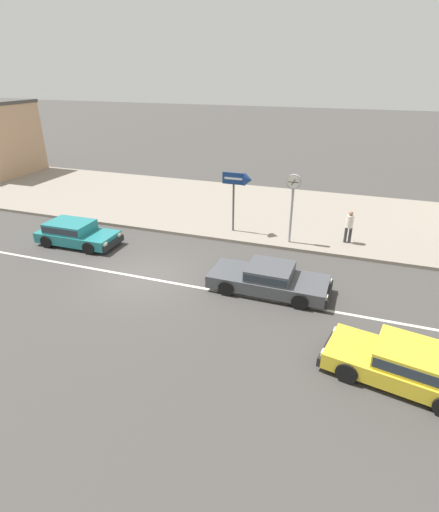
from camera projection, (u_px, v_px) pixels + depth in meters
ground_plane at (143, 278)px, 16.23m from camera, size 160.00×160.00×0.00m
lane_centre_stripe at (143, 277)px, 16.23m from camera, size 50.40×0.14×0.01m
kerb_strip at (221, 206)px, 24.40m from camera, size 68.00×10.00×0.15m
hatchback_teal_0 at (75, 233)px, 19.10m from camera, size 3.91×1.86×1.10m
sedan_dark_grey_2 at (269, 278)px, 15.04m from camera, size 4.56×1.96×1.06m
hatchback_yellow_3 at (406, 363)px, 10.65m from camera, size 4.19×2.40×1.10m
street_clock at (293, 192)px, 18.14m from camera, size 0.67×0.22×3.28m
arrow_signboard at (244, 183)px, 19.28m from camera, size 1.49×0.63×3.03m
pedestrian_near_clock at (349, 225)px, 18.74m from camera, size 0.34×0.34×1.56m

